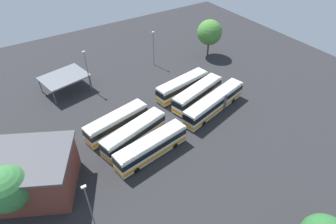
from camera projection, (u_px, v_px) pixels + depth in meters
name	position (u px, v px, depth m)	size (l,w,h in m)	color
ground_plane	(168.00, 121.00, 50.51)	(94.79, 94.79, 0.00)	#28282B
bus_row0_slot0	(182.00, 86.00, 55.86)	(11.92, 4.28, 3.47)	silver
bus_row0_slot1	(198.00, 94.00, 53.82)	(12.23, 5.55, 3.47)	silver
bus_row0_slot2	(214.00, 103.00, 51.63)	(14.94, 6.02, 3.47)	silver
bus_row1_slot0	(117.00, 123.00, 47.35)	(11.60, 4.70, 3.47)	silver
bus_row1_slot1	(134.00, 134.00, 45.27)	(11.96, 5.36, 3.47)	silver
bus_row1_slot2	(151.00, 147.00, 42.99)	(12.41, 4.28, 3.47)	silver
depot_building	(32.00, 174.00, 37.34)	(14.00, 13.19, 6.34)	brown
maintenance_shelter	(64.00, 77.00, 55.87)	(9.57, 8.11, 3.40)	slate
lamp_post_mid_lot	(87.00, 70.00, 55.02)	(0.56, 0.28, 8.70)	slate
lamp_post_near_entrance	(153.00, 47.00, 63.31)	(0.56, 0.28, 8.07)	slate
lamp_post_far_corner	(89.00, 205.00, 32.32)	(0.56, 0.28, 7.95)	slate
tree_north_edge	(210.00, 32.00, 66.16)	(5.80, 5.80, 8.77)	brown
tree_south_edge	(8.00, 189.00, 33.58)	(5.65, 5.65, 7.63)	brown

